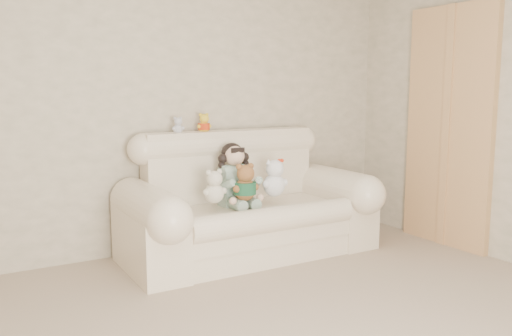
{
  "coord_description": "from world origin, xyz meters",
  "views": [
    {
      "loc": [
        -1.6,
        -1.8,
        1.39
      ],
      "look_at": [
        0.55,
        1.9,
        0.75
      ],
      "focal_mm": 37.43,
      "sensor_mm": 36.0,
      "label": 1
    }
  ],
  "objects": [
    {
      "name": "cream_teddy",
      "position": [
        0.18,
        1.9,
        0.66
      ],
      "size": [
        0.25,
        0.22,
        0.31
      ],
      "primitive_type": null,
      "rotation": [
        0.0,
        0.0,
        -0.43
      ],
      "color": "beige",
      "rests_on": "sofa"
    },
    {
      "name": "yellow_mini_bear",
      "position": [
        0.31,
        2.37,
        1.11
      ],
      "size": [
        0.14,
        0.11,
        0.2
      ],
      "primitive_type": null,
      "rotation": [
        0.0,
        0.0,
        -0.08
      ],
      "color": "yellow",
      "rests_on": "sofa"
    },
    {
      "name": "wall_back",
      "position": [
        0.0,
        2.5,
        1.3
      ],
      "size": [
        4.5,
        0.0,
        4.5
      ],
      "primitive_type": "plane",
      "rotation": [
        1.57,
        0.0,
        0.0
      ],
      "color": "beige",
      "rests_on": "ground"
    },
    {
      "name": "seated_child",
      "position": [
        0.45,
        2.08,
        0.69
      ],
      "size": [
        0.36,
        0.42,
        0.53
      ],
      "primitive_type": null,
      "rotation": [
        0.0,
        0.0,
        0.11
      ],
      "color": "#316E4E",
      "rests_on": "sofa"
    },
    {
      "name": "brown_teddy",
      "position": [
        0.43,
        1.86,
        0.68
      ],
      "size": [
        0.26,
        0.22,
        0.35
      ],
      "primitive_type": null,
      "rotation": [
        0.0,
        0.0,
        -0.24
      ],
      "color": "brown",
      "rests_on": "sofa"
    },
    {
      "name": "door_panel",
      "position": [
        2.22,
        1.4,
        1.05
      ],
      "size": [
        0.06,
        0.9,
        2.1
      ],
      "primitive_type": "cube",
      "color": "#A17D45",
      "rests_on": "floor"
    },
    {
      "name": "sofa",
      "position": [
        0.55,
        2.0,
        0.52
      ],
      "size": [
        2.1,
        0.95,
        1.03
      ],
      "primitive_type": null,
      "color": "beige",
      "rests_on": "floor"
    },
    {
      "name": "white_cat",
      "position": [
        0.72,
        1.89,
        0.69
      ],
      "size": [
        0.28,
        0.24,
        0.37
      ],
      "primitive_type": null,
      "rotation": [
        0.0,
        0.0,
        -0.26
      ],
      "color": "white",
      "rests_on": "sofa"
    },
    {
      "name": "grey_mini_plush",
      "position": [
        0.07,
        2.36,
        1.1
      ],
      "size": [
        0.13,
        0.12,
        0.17
      ],
      "primitive_type": null,
      "rotation": [
        0.0,
        0.0,
        0.36
      ],
      "color": "silver",
      "rests_on": "sofa"
    }
  ]
}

